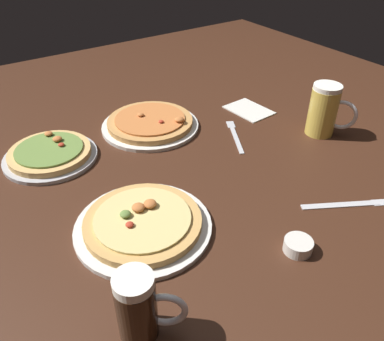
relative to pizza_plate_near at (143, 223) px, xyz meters
The scene contains 10 objects.
ground_plane 0.24m from the pizza_plate_near, 26.95° to the left, with size 2.40×2.40×0.03m, color #3D2114.
pizza_plate_near is the anchor object (origin of this frame).
pizza_plate_far 0.42m from the pizza_plate_near, 101.13° to the left, with size 0.27×0.27×0.05m.
pizza_plate_side 0.49m from the pizza_plate_near, 58.60° to the left, with size 0.32×0.32×0.05m.
beer_mug_dark 0.70m from the pizza_plate_near, ahead, with size 0.11×0.14×0.17m.
beer_mug_amber 0.27m from the pizza_plate_near, 119.06° to the right, with size 0.11×0.09×0.14m.
ramekin_sauce 0.35m from the pizza_plate_near, 45.58° to the right, with size 0.06×0.06×0.03m, color silver.
napkin_folded 0.69m from the pizza_plate_near, 28.12° to the left, with size 0.12×0.16×0.01m, color silver.
fork_left 0.50m from the pizza_plate_near, 25.17° to the left, with size 0.12×0.19×0.01m.
knife_right 0.52m from the pizza_plate_near, 24.82° to the right, with size 0.22×0.14×0.01m.
Camera 1 is at (-0.50, -0.73, 0.64)m, focal length 36.81 mm.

